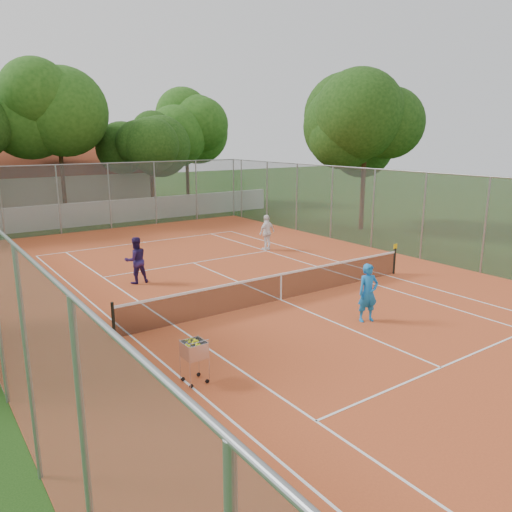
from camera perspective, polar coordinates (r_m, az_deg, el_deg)
ground at (r=17.44m, az=2.86°, el=-5.10°), size 120.00×120.00×0.00m
court_pad at (r=17.44m, az=2.86°, el=-5.07°), size 18.00×34.00×0.02m
court_lines at (r=17.43m, az=2.86°, el=-5.03°), size 10.98×23.78×0.01m
tennis_net at (r=17.29m, az=2.88°, el=-3.50°), size 11.88×0.10×0.98m
perimeter_fence at (r=16.91m, az=2.93°, el=1.34°), size 18.00×34.00×4.00m
boundary_wall at (r=33.92m, az=-17.38°, el=4.74°), size 26.00×0.30×1.50m
clubhouse at (r=42.92m, az=-24.31°, el=7.83°), size 16.40×9.00×4.40m
tropical_trees at (r=36.46m, az=-19.36°, el=11.88°), size 29.00×19.00×10.00m
player_near at (r=15.60m, az=12.68°, el=-4.13°), size 0.76×0.61×1.81m
player_far_left at (r=19.71m, az=-13.56°, el=-0.48°), size 0.92×0.73×1.81m
player_far_right at (r=24.83m, az=1.26°, el=2.71°), size 1.11×0.65×1.78m
ball_hopper at (r=11.73m, az=-7.05°, el=-11.76°), size 0.60×0.60×1.11m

